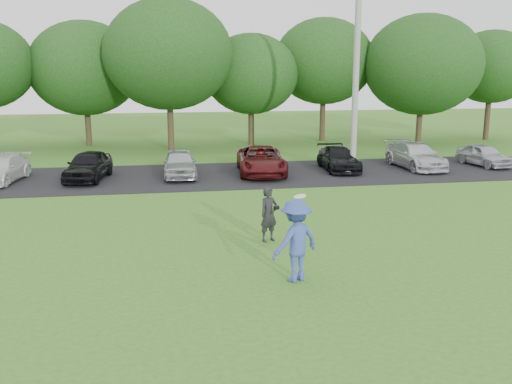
% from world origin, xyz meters
% --- Properties ---
extents(ground, '(100.00, 100.00, 0.00)m').
position_xyz_m(ground, '(0.00, 0.00, 0.00)').
color(ground, '#376D1F').
rests_on(ground, ground).
extents(parking_lot, '(32.00, 6.50, 0.03)m').
position_xyz_m(parking_lot, '(0.00, 13.00, 0.01)').
color(parking_lot, black).
rests_on(parking_lot, ground).
extents(utility_pole, '(0.28, 0.28, 10.67)m').
position_xyz_m(utility_pole, '(6.12, 12.78, 5.33)').
color(utility_pole, gray).
rests_on(utility_pole, ground).
extents(frisbee_player, '(1.41, 1.19, 2.09)m').
position_xyz_m(frisbee_player, '(0.30, -0.12, 0.95)').
color(frisbee_player, '#394DA2').
rests_on(frisbee_player, ground).
extents(camera_bystander, '(0.67, 0.59, 1.55)m').
position_xyz_m(camera_bystander, '(0.27, 2.94, 0.78)').
color(camera_bystander, black).
rests_on(camera_bystander, ground).
extents(parked_cars, '(28.16, 4.71, 1.25)m').
position_xyz_m(parked_cars, '(-0.67, 13.03, 0.61)').
color(parked_cars, '#5B5E63').
rests_on(parked_cars, parking_lot).
extents(tree_row, '(42.39, 9.85, 8.64)m').
position_xyz_m(tree_row, '(1.51, 22.76, 4.91)').
color(tree_row, '#38281C').
rests_on(tree_row, ground).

